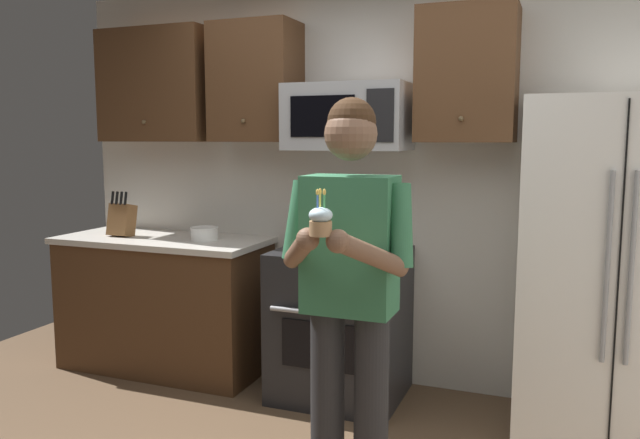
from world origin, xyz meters
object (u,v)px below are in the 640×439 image
at_px(microwave, 348,117).
at_px(cupcake, 321,221).
at_px(refrigerator, 613,274).
at_px(oven_range, 340,323).
at_px(person, 349,281).
at_px(bowl_large_white, 204,233).
at_px(knife_block, 122,220).

relative_size(microwave, cupcake, 4.26).
xyz_separation_m(microwave, refrigerator, (1.50, -0.16, -0.82)).
height_order(oven_range, refrigerator, refrigerator).
distance_m(person, cupcake, 0.44).
xyz_separation_m(bowl_large_white, person, (1.39, -1.11, 0.03)).
bearing_deg(knife_block, person, -27.64).
distance_m(knife_block, cupcake, 2.46).
relative_size(refrigerator, bowl_large_white, 9.60).
relative_size(bowl_large_white, cupcake, 1.08).
bearing_deg(oven_range, microwave, 89.98).
bearing_deg(person, refrigerator, 44.16).
relative_size(oven_range, cupcake, 5.36).
height_order(refrigerator, knife_block, refrigerator).
relative_size(person, cupcake, 10.13).
bearing_deg(oven_range, bowl_large_white, 178.36).
relative_size(oven_range, person, 0.53).
xyz_separation_m(person, cupcake, (-0.00, -0.33, 0.30)).
relative_size(microwave, bowl_large_white, 3.95).
distance_m(microwave, bowl_large_white, 1.24).
relative_size(oven_range, refrigerator, 0.52).
distance_m(oven_range, bowl_large_white, 1.10).
bearing_deg(person, microwave, 109.25).
bearing_deg(microwave, person, -70.75).
xyz_separation_m(oven_range, refrigerator, (1.50, -0.04, 0.44)).
xyz_separation_m(bowl_large_white, cupcake, (1.39, -1.44, 0.33)).
distance_m(microwave, cupcake, 1.65).
xyz_separation_m(oven_range, person, (0.42, -1.09, 0.53)).
bearing_deg(cupcake, refrigerator, 51.91).
distance_m(microwave, person, 1.47).
bearing_deg(oven_range, person, -68.82).
height_order(refrigerator, cupcake, refrigerator).
bearing_deg(person, cupcake, -90.00).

